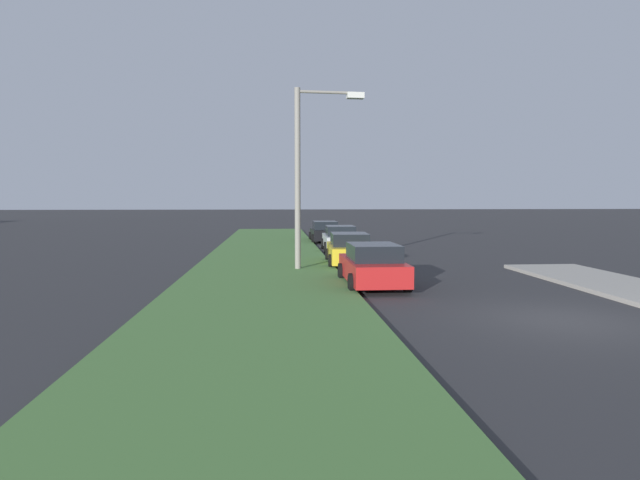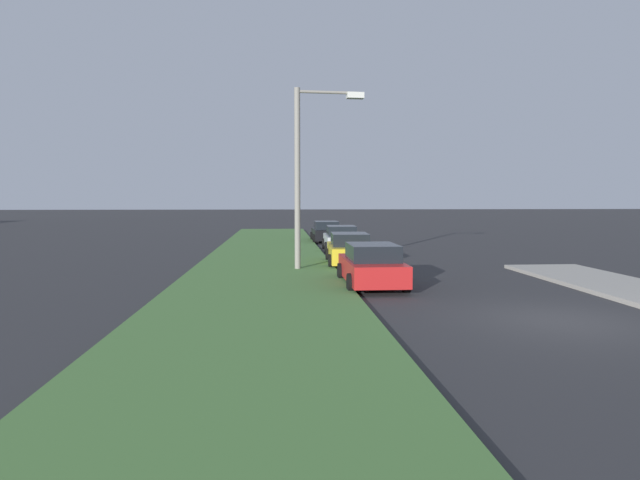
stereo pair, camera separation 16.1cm
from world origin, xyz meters
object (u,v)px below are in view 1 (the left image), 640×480
(parked_car_red, at_px, (373,266))
(parked_car_black, at_px, (325,232))
(streetlight, at_px, (306,165))
(parked_car_silver, at_px, (340,239))
(parked_car_yellow, at_px, (349,249))

(parked_car_red, height_order, parked_car_black, same)
(parked_car_black, relative_size, streetlight, 0.57)
(parked_car_black, bearing_deg, parked_car_silver, -177.65)
(parked_car_black, xyz_separation_m, streetlight, (-15.23, 2.18, 3.67))
(parked_car_black, bearing_deg, parked_car_red, 179.53)
(parked_car_black, height_order, streetlight, streetlight)
(parked_car_yellow, relative_size, parked_car_silver, 1.01)
(parked_car_red, xyz_separation_m, streetlight, (4.05, 2.05, 3.67))
(parked_car_black, bearing_deg, streetlight, 171.78)
(parked_car_yellow, distance_m, parked_car_silver, 6.75)
(parked_car_yellow, bearing_deg, parked_car_red, -177.52)
(parked_car_red, xyz_separation_m, parked_car_black, (19.28, -0.14, 0.00))
(parked_car_yellow, xyz_separation_m, parked_car_black, (13.33, -0.12, 0.00))
(streetlight, bearing_deg, parked_car_black, -8.16)
(parked_car_yellow, distance_m, streetlight, 4.62)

